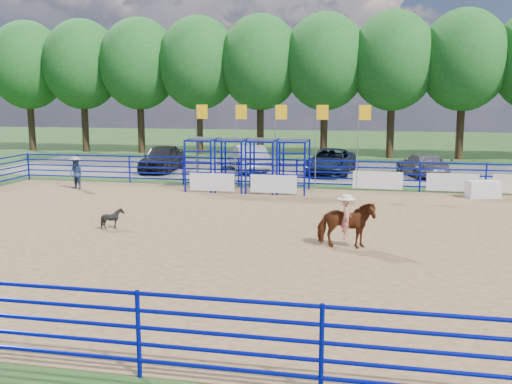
% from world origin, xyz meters
% --- Properties ---
extents(ground, '(120.00, 120.00, 0.00)m').
position_xyz_m(ground, '(0.00, 0.00, 0.00)').
color(ground, '#2E5020').
rests_on(ground, ground).
extents(arena_dirt, '(30.00, 20.00, 0.02)m').
position_xyz_m(arena_dirt, '(0.00, 0.00, 0.01)').
color(arena_dirt, '#9A764D').
rests_on(arena_dirt, ground).
extents(gravel_strip, '(40.00, 10.00, 0.01)m').
position_xyz_m(gravel_strip, '(0.00, 17.00, 0.01)').
color(gravel_strip, slate).
rests_on(gravel_strip, ground).
extents(announcer_table, '(1.59, 1.09, 0.78)m').
position_xyz_m(announcer_table, '(8.71, 8.97, 0.41)').
color(announcer_table, silver).
rests_on(announcer_table, arena_dirt).
extents(horse_and_rider, '(1.79, 0.88, 2.26)m').
position_xyz_m(horse_and_rider, '(2.97, -1.16, 0.84)').
color(horse_and_rider, '#5E2B12').
rests_on(horse_and_rider, arena_dirt).
extents(calf, '(0.68, 0.61, 0.73)m').
position_xyz_m(calf, '(-5.15, -0.17, 0.38)').
color(calf, black).
rests_on(calf, arena_dirt).
extents(spectator_cowboy, '(0.91, 0.81, 1.59)m').
position_xyz_m(spectator_cowboy, '(-10.76, 7.54, 0.83)').
color(spectator_cowboy, navy).
rests_on(spectator_cowboy, arena_dirt).
extents(car_a, '(2.25, 4.96, 1.65)m').
position_xyz_m(car_a, '(-9.06, 15.02, 0.84)').
color(car_a, black).
rests_on(car_a, gravel_strip).
extents(car_b, '(3.55, 5.26, 1.64)m').
position_xyz_m(car_b, '(-3.83, 16.04, 0.83)').
color(car_b, gray).
rests_on(car_b, gravel_strip).
extents(car_c, '(2.99, 5.64, 1.51)m').
position_xyz_m(car_c, '(1.27, 15.85, 0.76)').
color(car_c, black).
rests_on(car_c, gravel_strip).
extents(car_d, '(3.11, 4.99, 1.35)m').
position_xyz_m(car_d, '(6.58, 15.84, 0.68)').
color(car_d, '#555558').
rests_on(car_d, gravel_strip).
extents(perimeter_fence, '(30.10, 20.10, 1.50)m').
position_xyz_m(perimeter_fence, '(0.00, 0.00, 0.75)').
color(perimeter_fence, '#080FB5').
rests_on(perimeter_fence, ground).
extents(chute_assembly, '(19.32, 2.41, 4.20)m').
position_xyz_m(chute_assembly, '(-1.90, 8.84, 1.26)').
color(chute_assembly, '#080FB5').
rests_on(chute_assembly, ground).
extents(treeline, '(56.40, 6.40, 11.24)m').
position_xyz_m(treeline, '(0.00, 26.00, 7.53)').
color(treeline, '#3F2B19').
rests_on(treeline, ground).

